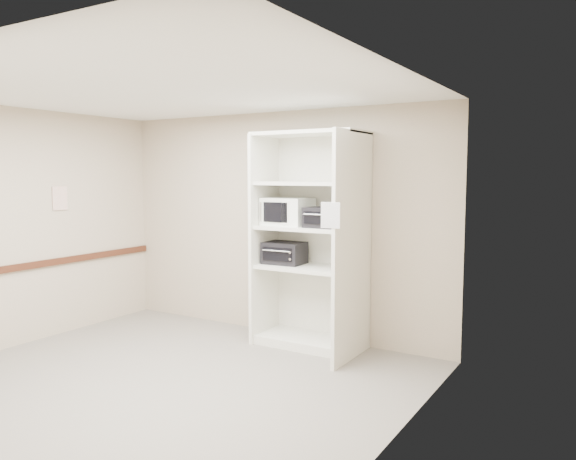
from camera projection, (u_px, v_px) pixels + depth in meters
The scene contains 12 objects.
floor at pixel (165, 382), 5.28m from camera, with size 4.50×4.00×0.01m, color #6C685C.
ceiling at pixel (158, 90), 5.01m from camera, with size 4.50×4.00×0.01m, color white.
wall_back at pixel (277, 224), 6.85m from camera, with size 4.50×0.02×2.70m, color tan.
wall_left at pixel (13, 228), 6.30m from camera, with size 0.02×4.00×2.70m, color tan.
wall_right at pixel (395, 259), 3.99m from camera, with size 0.02×4.00×2.70m, color tan.
shelving_unit at pixel (313, 248), 6.28m from camera, with size 1.24×0.92×2.42m.
microwave at pixel (288, 211), 6.43m from camera, with size 0.52×0.40×0.31m, color white.
toaster_oven_upper at pixel (324, 217), 6.11m from camera, with size 0.39×0.29×0.22m, color black.
toaster_oven_lower at pixel (284, 253), 6.48m from camera, with size 0.45×0.34×0.25m, color black.
paper_sign at pixel (330, 215), 5.43m from camera, with size 0.20×0.01×0.25m, color white.
chair_rail at pixel (16, 268), 6.33m from camera, with size 0.04×3.98×0.08m, color #3F1C0F.
wall_poster at pixel (60, 198), 6.79m from camera, with size 0.01×0.21×0.29m, color white.
Camera 1 is at (3.63, -3.78, 1.94)m, focal length 35.00 mm.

